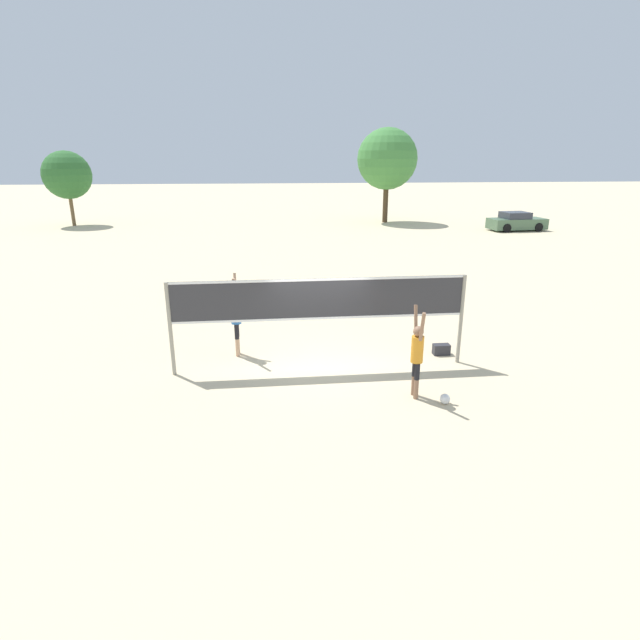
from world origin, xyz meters
TOP-DOWN VIEW (x-y plane):
  - ground_plane at (0.00, 0.00)m, footprint 200.00×200.00m
  - volleyball_net at (0.00, 0.00)m, footprint 7.64×0.10m
  - player_spiker at (2.01, -1.89)m, footprint 0.28×0.71m
  - player_blocker at (-2.21, 1.18)m, footprint 0.28×0.73m
  - volleyball at (2.60, -2.31)m, footprint 0.23×0.23m
  - gear_bag at (3.52, 0.59)m, footprint 0.46×0.25m
  - parked_car_near at (17.74, 24.51)m, footprint 4.34×2.17m
  - tree_left_cluster at (8.94, 30.61)m, footprint 5.00×5.00m
  - tree_right_cluster at (-16.95, 31.17)m, footprint 3.75×3.75m

SIDE VIEW (x-z plane):
  - ground_plane at x=0.00m, z-range 0.00..0.00m
  - volleyball at x=2.60m, z-range 0.00..0.23m
  - gear_bag at x=3.52m, z-range 0.00..0.30m
  - parked_car_near at x=17.74m, z-range -0.06..1.33m
  - player_spiker at x=2.01m, z-range 0.06..2.21m
  - player_blocker at x=-2.21m, z-range 0.07..2.37m
  - volleyball_net at x=0.00m, z-range 0.54..2.98m
  - tree_right_cluster at x=-16.95m, z-range 1.05..6.93m
  - tree_left_cluster at x=8.94m, z-range 1.34..9.06m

